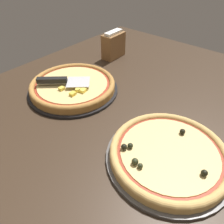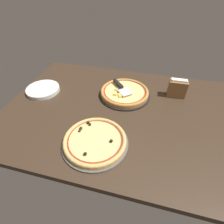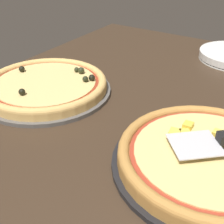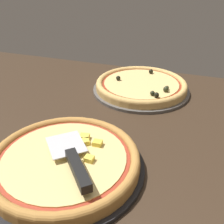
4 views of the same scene
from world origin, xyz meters
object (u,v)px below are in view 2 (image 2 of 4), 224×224
(pizza_front, at_px, (125,92))
(plate_stack, at_px, (43,90))
(pizza_back, at_px, (95,140))
(serving_spatula, at_px, (120,86))
(napkin_holder, at_px, (177,88))

(pizza_front, xyz_separation_m, plate_stack, (0.59, 0.10, -0.01))
(pizza_back, relative_size, plate_stack, 1.39)
(pizza_front, relative_size, serving_spatula, 1.83)
(pizza_front, height_order, plate_stack, pizza_front)
(pizza_back, distance_m, serving_spatula, 0.50)
(plate_stack, xyz_separation_m, napkin_holder, (-0.94, -0.18, 0.05))
(napkin_holder, bearing_deg, pizza_front, 13.21)
(pizza_back, distance_m, napkin_holder, 0.69)
(pizza_back, bearing_deg, pizza_front, -97.69)
(napkin_holder, bearing_deg, pizza_back, 52.91)
(plate_stack, bearing_deg, pizza_front, -170.44)
(napkin_holder, bearing_deg, serving_spatula, 7.51)
(pizza_back, xyz_separation_m, napkin_holder, (-0.41, -0.55, 0.04))
(serving_spatula, distance_m, plate_stack, 0.56)
(plate_stack, bearing_deg, serving_spatula, -166.64)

